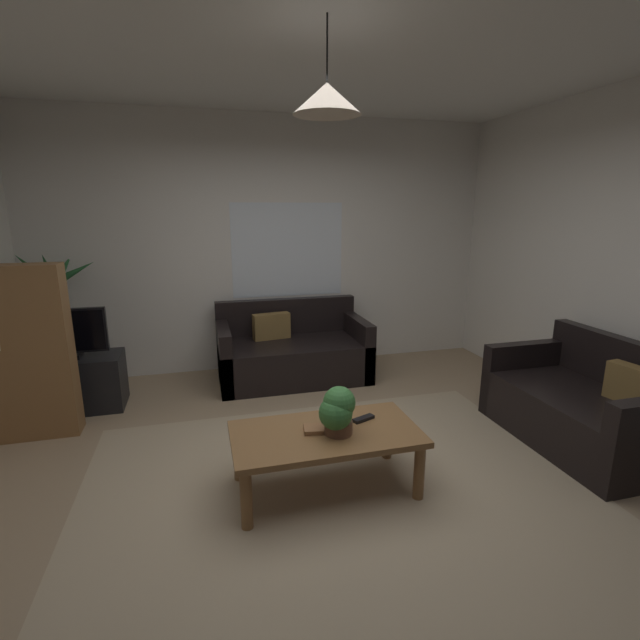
# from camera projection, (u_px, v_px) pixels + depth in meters

# --- Properties ---
(floor) EXTENTS (5.08, 4.84, 0.02)m
(floor) POSITION_uv_depth(u_px,v_px,m) (331.00, 478.00, 3.14)
(floor) COLOR #9E8466
(floor) RESTS_ON ground
(rug) EXTENTS (3.30, 2.66, 0.01)m
(rug) POSITION_uv_depth(u_px,v_px,m) (340.00, 494.00, 2.95)
(rug) COLOR tan
(rug) RESTS_ON ground
(wall_back) EXTENTS (5.20, 0.06, 2.79)m
(wall_back) POSITION_uv_depth(u_px,v_px,m) (271.00, 246.00, 5.10)
(wall_back) COLOR silver
(wall_back) RESTS_ON ground
(ceiling) EXTENTS (5.08, 4.84, 0.02)m
(ceiling) POSITION_uv_depth(u_px,v_px,m) (334.00, 20.00, 2.47)
(ceiling) COLOR white
(window_pane) EXTENTS (1.26, 0.01, 1.05)m
(window_pane) POSITION_uv_depth(u_px,v_px,m) (288.00, 250.00, 5.13)
(window_pane) COLOR white
(couch_under_window) EXTENTS (1.57, 0.84, 0.82)m
(couch_under_window) POSITION_uv_depth(u_px,v_px,m) (292.00, 354.00, 4.92)
(couch_under_window) COLOR black
(couch_under_window) RESTS_ON ground
(couch_right_side) EXTENTS (0.84, 1.38, 0.82)m
(couch_right_side) POSITION_uv_depth(u_px,v_px,m) (584.00, 409.00, 3.56)
(couch_right_side) COLOR black
(couch_right_side) RESTS_ON ground
(coffee_table) EXTENTS (1.21, 0.63, 0.42)m
(coffee_table) POSITION_uv_depth(u_px,v_px,m) (326.00, 440.00, 2.93)
(coffee_table) COLOR olive
(coffee_table) RESTS_ON ground
(book_on_table_0) EXTENTS (0.14, 0.14, 0.03)m
(book_on_table_0) POSITION_uv_depth(u_px,v_px,m) (313.00, 429.00, 2.91)
(book_on_table_0) COLOR #99663F
(book_on_table_0) RESTS_ON coffee_table
(remote_on_table_0) EXTENTS (0.17, 0.10, 0.02)m
(remote_on_table_0) POSITION_uv_depth(u_px,v_px,m) (363.00, 419.00, 3.07)
(remote_on_table_0) COLOR black
(remote_on_table_0) RESTS_ON coffee_table
(potted_plant_on_table) EXTENTS (0.24, 0.23, 0.32)m
(potted_plant_on_table) POSITION_uv_depth(u_px,v_px,m) (338.00, 410.00, 2.83)
(potted_plant_on_table) COLOR brown
(potted_plant_on_table) RESTS_ON coffee_table
(tv_stand) EXTENTS (0.90, 0.44, 0.50)m
(tv_stand) POSITION_uv_depth(u_px,v_px,m) (71.00, 384.00, 4.15)
(tv_stand) COLOR black
(tv_stand) RESTS_ON ground
(tv) EXTENTS (0.72, 0.16, 0.45)m
(tv) POSITION_uv_depth(u_px,v_px,m) (64.00, 334.00, 4.01)
(tv) COLOR black
(tv) RESTS_ON tv_stand
(potted_palm_corner) EXTENTS (0.82, 0.79, 1.47)m
(potted_palm_corner) POSITION_uv_depth(u_px,v_px,m) (59.00, 332.00, 4.47)
(potted_palm_corner) COLOR beige
(potted_palm_corner) RESTS_ON ground
(bookshelf_corner) EXTENTS (0.70, 0.31, 1.40)m
(bookshelf_corner) POSITION_uv_depth(u_px,v_px,m) (22.00, 354.00, 3.55)
(bookshelf_corner) COLOR olive
(bookshelf_corner) RESTS_ON ground
(pendant_lamp) EXTENTS (0.38, 0.38, 0.49)m
(pendant_lamp) POSITION_uv_depth(u_px,v_px,m) (327.00, 99.00, 2.44)
(pendant_lamp) COLOR black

